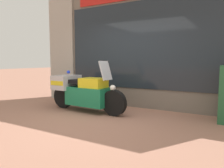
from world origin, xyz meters
TOP-DOWN VIEW (x-y plane):
  - ground_plane at (0.00, 0.00)m, footprint 60.00×60.00m
  - shop_building at (-0.45, 2.00)m, footprint 6.31×0.55m
  - window_display at (0.43, 2.03)m, footprint 4.84×0.30m
  - paramedic_motorcycle at (-0.93, 0.69)m, footprint 2.31×0.74m

SIDE VIEW (x-z plane):
  - ground_plane at x=0.00m, z-range 0.00..0.00m
  - window_display at x=0.43m, z-range -0.56..1.55m
  - paramedic_motorcycle at x=-0.93m, z-range -0.12..1.19m
  - shop_building at x=-0.45m, z-range 0.01..3.39m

